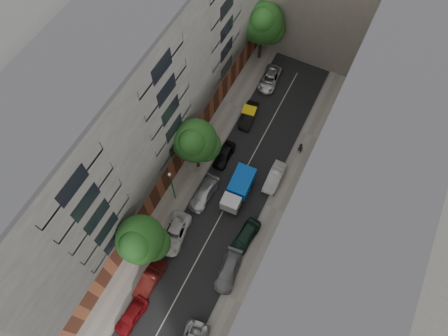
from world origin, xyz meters
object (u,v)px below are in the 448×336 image
Objects in this scene: tree_mid at (196,143)px; car_right_2 at (246,236)px; car_left_1 at (150,280)px; pedestrian at (300,148)px; car_left_2 at (175,234)px; lamp_post at (172,184)px; car_left_5 at (249,115)px; car_left_4 at (224,155)px; car_right_1 at (228,271)px; car_left_6 at (270,79)px; car_left_0 at (131,316)px; car_right_3 at (275,177)px; tarp_truck at (239,189)px; car_left_3 at (204,194)px; tree_near at (141,241)px; tree_far at (263,25)px.

car_right_2 is at bearing -31.90° from tree_mid.
car_left_1 is 22.88m from pedestrian.
car_left_1 is 2.53× the size of pedestrian.
car_left_2 is 5.50m from lamp_post.
car_left_2 is 1.16× the size of car_right_2.
car_right_2 is at bearing -74.03° from car_left_5.
car_left_4 is 0.84× the size of car_right_1.
car_left_6 reaches higher than car_left_4.
car_left_0 reaches higher than car_left_6.
car_left_6 is 14.73m from car_right_3.
pedestrian is at bearing 59.93° from tarp_truck.
car_right_3 is (6.40, 5.54, 0.02)m from car_left_3.
car_right_2 is at bearing -59.11° from tarp_truck.
car_left_5 is at bearing 85.37° from tree_near.
tree_far is (-2.73, 16.49, 5.35)m from car_left_4.
tree_near is 1.38× the size of lamp_post.
tarp_truck is 1.17× the size of car_right_1.
car_right_2 is at bearing 67.23° from car_left_0.
car_left_5 is at bearing 87.03° from car_left_4.
car_left_6 is 20.94m from lamp_post.
car_left_4 is (0.40, 11.20, -0.04)m from car_left_2.
pedestrian reaches higher than car_left_5.
car_left_3 is 1.10× the size of car_left_5.
tree_near reaches higher than car_left_0.
pedestrian reaches higher than car_left_1.
car_left_4 is 10.38m from car_right_2.
tree_far is at bearing 90.37° from lamp_post.
tree_far reaches higher than tarp_truck.
car_right_2 is 0.50× the size of tree_far.
car_left_4 is 0.48× the size of tree_mid.
car_right_2 reaches higher than car_right_1.
car_right_2 is at bearing 53.23° from car_left_1.
lamp_post reaches higher than tarp_truck.
car_left_3 is at bearing -140.06° from car_right_3.
tree_far is 1.46× the size of lamp_post.
car_left_2 is 0.61× the size of tree_near.
car_right_3 is at bearing 96.02° from car_right_2.
car_right_3 is (0.00, 7.94, -0.04)m from car_right_2.
car_right_3 reaches higher than car_left_3.
lamp_post is (-2.58, -7.30, 3.24)m from car_left_4.
car_left_3 is 0.97× the size of car_left_6.
car_left_3 is (0.40, 11.02, -0.04)m from car_left_1.
tree_far reaches higher than car_left_0.
lamp_post is at bearing -109.16° from car_left_5.
car_right_3 is at bearing 15.98° from tree_mid.
tree_far is (-0.61, 19.05, 0.33)m from tree_mid.
car_right_3 is 2.47× the size of pedestrian.
car_left_4 is at bearing -80.60° from tree_far.
car_left_6 is (0.61, 24.40, -0.03)m from car_left_2.
car_left_5 is 19.81m from car_right_1.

